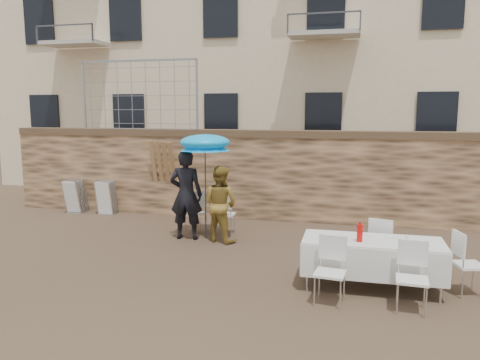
% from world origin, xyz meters
% --- Properties ---
extents(ground, '(80.00, 80.00, 0.00)m').
position_xyz_m(ground, '(0.00, 0.00, 0.00)').
color(ground, brown).
rests_on(ground, ground).
extents(stone_wall, '(13.00, 0.50, 2.20)m').
position_xyz_m(stone_wall, '(0.00, 5.00, 1.10)').
color(stone_wall, '#886444').
rests_on(stone_wall, ground).
extents(chain_link_fence, '(3.20, 0.06, 1.80)m').
position_xyz_m(chain_link_fence, '(-3.00, 5.00, 3.10)').
color(chain_link_fence, gray).
rests_on(chain_link_fence, stone_wall).
extents(man_suit, '(0.74, 0.52, 1.92)m').
position_xyz_m(man_suit, '(-0.91, 2.74, 0.96)').
color(man_suit, black).
rests_on(man_suit, ground).
extents(woman_dress, '(0.94, 0.84, 1.60)m').
position_xyz_m(woman_dress, '(-0.16, 2.74, 0.80)').
color(woman_dress, gold).
rests_on(woman_dress, ground).
extents(umbrella, '(1.09, 1.09, 2.12)m').
position_xyz_m(umbrella, '(-0.51, 2.84, 2.00)').
color(umbrella, '#3F3F44').
rests_on(umbrella, ground).
extents(couple_chair_left, '(0.67, 0.67, 0.96)m').
position_xyz_m(couple_chair_left, '(-0.91, 3.29, 0.48)').
color(couple_chair_left, white).
rests_on(couple_chair_left, ground).
extents(couple_chair_right, '(0.48, 0.48, 0.96)m').
position_xyz_m(couple_chair_right, '(-0.21, 3.29, 0.48)').
color(couple_chair_right, white).
rests_on(couple_chair_right, ground).
extents(banquet_table, '(2.10, 0.85, 0.78)m').
position_xyz_m(banquet_table, '(2.84, 0.75, 0.73)').
color(banquet_table, silver).
rests_on(banquet_table, ground).
extents(soda_bottle, '(0.09, 0.09, 0.26)m').
position_xyz_m(soda_bottle, '(2.64, 0.60, 0.91)').
color(soda_bottle, red).
rests_on(soda_bottle, banquet_table).
extents(table_chair_front_left, '(0.54, 0.54, 0.96)m').
position_xyz_m(table_chair_front_left, '(2.24, -0.00, 0.48)').
color(table_chair_front_left, white).
rests_on(table_chair_front_left, ground).
extents(table_chair_front_right, '(0.51, 0.51, 0.96)m').
position_xyz_m(table_chair_front_right, '(3.34, -0.00, 0.48)').
color(table_chair_front_right, white).
rests_on(table_chair_front_right, ground).
extents(table_chair_back, '(0.60, 0.60, 0.96)m').
position_xyz_m(table_chair_back, '(3.04, 1.55, 0.48)').
color(table_chair_back, white).
rests_on(table_chair_back, ground).
extents(table_chair_side, '(0.59, 0.59, 0.96)m').
position_xyz_m(table_chair_side, '(4.24, 0.85, 0.48)').
color(table_chair_side, white).
rests_on(table_chair_side, ground).
extents(chair_stack_left, '(0.46, 0.55, 0.92)m').
position_xyz_m(chair_stack_left, '(-4.68, 4.66, 0.46)').
color(chair_stack_left, white).
rests_on(chair_stack_left, ground).
extents(chair_stack_right, '(0.46, 0.47, 0.92)m').
position_xyz_m(chair_stack_right, '(-3.78, 4.66, 0.46)').
color(chair_stack_right, white).
rests_on(chair_stack_right, ground).
extents(wood_planks, '(0.70, 0.20, 2.00)m').
position_xyz_m(wood_planks, '(-2.18, 4.73, 1.00)').
color(wood_planks, '#A37749').
rests_on(wood_planks, ground).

